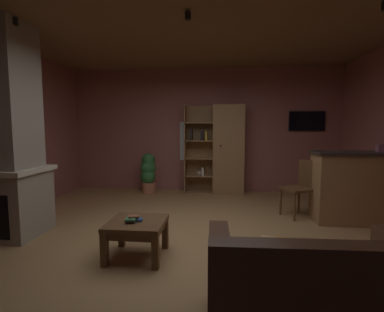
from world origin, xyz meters
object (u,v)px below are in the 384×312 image
(coffee_table, at_px, (137,228))
(kitchen_bar_counter, at_px, (365,187))
(leather_couch, at_px, (318,303))
(table_book_1, at_px, (131,219))
(potted_floor_plant, at_px, (148,172))
(dining_chair, at_px, (302,184))
(bookshelf_cabinet, at_px, (224,150))
(stone_fireplace, at_px, (2,142))
(table_book_2, at_px, (134,216))
(wall_mounted_tv, at_px, (307,121))
(tissue_box, at_px, (381,148))
(table_book_0, at_px, (137,220))

(coffee_table, bearing_deg, kitchen_bar_counter, 25.64)
(kitchen_bar_counter, distance_m, leather_couch, 3.07)
(table_book_1, bearing_deg, coffee_table, 53.86)
(potted_floor_plant, bearing_deg, dining_chair, -25.73)
(leather_couch, bearing_deg, bookshelf_cabinet, 97.20)
(stone_fireplace, xyz_separation_m, kitchen_bar_counter, (5.03, 1.01, -0.71))
(stone_fireplace, distance_m, table_book_1, 2.13)
(table_book_2, relative_size, wall_mounted_tv, 0.15)
(table_book_1, relative_size, wall_mounted_tv, 0.14)
(potted_floor_plant, bearing_deg, table_book_1, -78.67)
(tissue_box, distance_m, table_book_1, 3.74)
(coffee_table, height_order, dining_chair, dining_chair)
(bookshelf_cabinet, relative_size, coffee_table, 3.14)
(table_book_2, bearing_deg, table_book_0, 12.55)
(table_book_0, bearing_deg, leather_couch, -36.68)
(tissue_box, bearing_deg, coffee_table, -155.81)
(leather_couch, bearing_deg, wall_mounted_tv, 75.16)
(table_book_0, bearing_deg, wall_mounted_tv, 51.37)
(tissue_box, relative_size, wall_mounted_tv, 0.16)
(table_book_1, distance_m, dining_chair, 2.88)
(wall_mounted_tv, bearing_deg, kitchen_bar_counter, -81.15)
(kitchen_bar_counter, bearing_deg, bookshelf_cabinet, 139.73)
(coffee_table, height_order, wall_mounted_tv, wall_mounted_tv)
(coffee_table, xyz_separation_m, dining_chair, (2.23, 1.70, 0.20))
(kitchen_bar_counter, relative_size, table_book_2, 13.20)
(stone_fireplace, distance_m, coffee_table, 2.20)
(wall_mounted_tv, bearing_deg, stone_fireplace, -147.61)
(table_book_0, xyz_separation_m, potted_floor_plant, (-0.68, 3.11, 0.04))
(bookshelf_cabinet, distance_m, wall_mounted_tv, 1.90)
(tissue_box, xyz_separation_m, table_book_2, (-3.32, -1.49, -0.67))
(table_book_1, relative_size, potted_floor_plant, 0.12)
(leather_couch, height_order, table_book_0, leather_couch)
(leather_couch, height_order, coffee_table, leather_couch)
(leather_couch, height_order, potted_floor_plant, potted_floor_plant)
(kitchen_bar_counter, bearing_deg, potted_floor_plant, 156.75)
(kitchen_bar_counter, xyz_separation_m, coffee_table, (-3.09, -1.48, -0.22))
(stone_fireplace, bearing_deg, potted_floor_plant, 64.36)
(stone_fireplace, distance_m, kitchen_bar_counter, 5.18)
(stone_fireplace, relative_size, potted_floor_plant, 3.14)
(table_book_1, xyz_separation_m, wall_mounted_tv, (2.82, 3.53, 1.14))
(tissue_box, bearing_deg, bookshelf_cabinet, 142.21)
(leather_couch, bearing_deg, dining_chair, 76.71)
(stone_fireplace, xyz_separation_m, leather_couch, (3.50, -1.63, -0.95))
(tissue_box, xyz_separation_m, dining_chair, (-1.06, 0.22, -0.61))
(bookshelf_cabinet, relative_size, table_book_1, 17.77)
(stone_fireplace, xyz_separation_m, bookshelf_cabinet, (2.94, 2.78, -0.29))
(tissue_box, height_order, table_book_0, tissue_box)
(coffee_table, distance_m, potted_floor_plant, 3.18)
(coffee_table, height_order, potted_floor_plant, potted_floor_plant)
(table_book_1, bearing_deg, leather_couch, -34.51)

